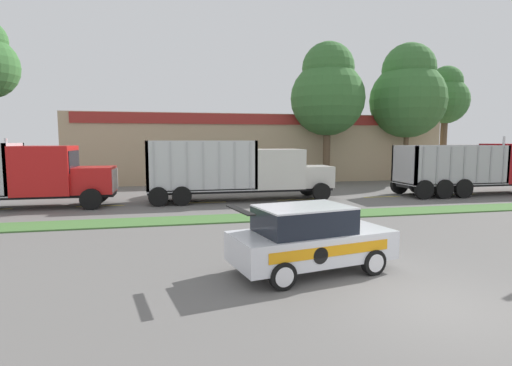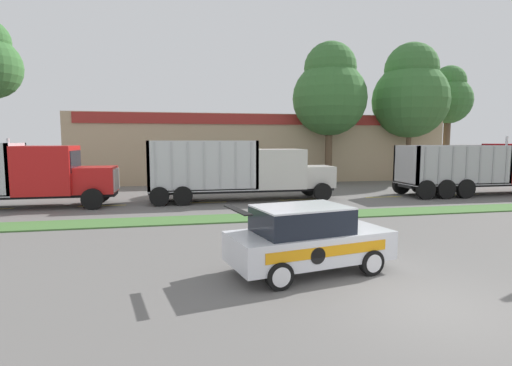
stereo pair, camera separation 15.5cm
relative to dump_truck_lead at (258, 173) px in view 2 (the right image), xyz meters
The scene contains 15 objects.
ground_plane 15.29m from the dump_truck_lead, 88.44° to the right, with size 600.00×600.00×0.00m, color slate.
grass_verge 5.54m from the dump_truck_lead, 85.52° to the right, with size 120.00×1.81×0.06m, color #477538.
centre_line_3 8.62m from the dump_truck_lead, behind, with size 2.40×0.14×0.01m, color yellow.
centre_line_4 3.47m from the dump_truck_lead, behind, with size 2.40×0.14×0.01m, color yellow.
centre_line_5 2.84m from the dump_truck_lead, ahead, with size 2.40×0.14×0.01m, color yellow.
centre_line_6 7.90m from the dump_truck_lead, ahead, with size 2.40×0.14×0.01m, color yellow.
centre_line_7 13.24m from the dump_truck_lead, ahead, with size 2.40×0.14×0.01m, color yellow.
dump_truck_lead is the anchor object (origin of this frame).
dump_truck_mid 15.82m from the dump_truck_lead, ahead, with size 11.57×2.85×3.68m.
dump_truck_trail 12.50m from the dump_truck_lead, behind, with size 11.85×2.81×3.52m.
rally_car 12.76m from the dump_truck_lead, 96.05° to the right, with size 4.48×2.62×1.78m.
store_building_backdrop 14.94m from the dump_truck_lead, 79.14° to the left, with size 30.82×12.10×5.52m.
tree_behind_left 11.90m from the dump_truck_lead, 45.85° to the left, with size 5.77×5.77×11.00m.
tree_behind_centre 17.39m from the dump_truck_lead, 28.33° to the left, with size 6.15×6.15×11.33m.
tree_behind_right 23.54m from the dump_truck_lead, 27.88° to the left, with size 4.21×4.21×10.23m.
Camera 2 is at (-5.08, -7.12, 3.41)m, focal length 28.00 mm.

